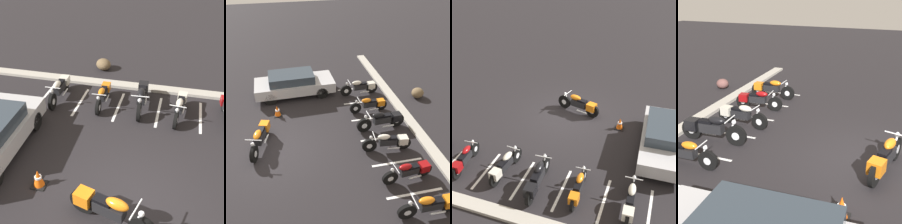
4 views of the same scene
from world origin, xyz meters
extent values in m
plane|color=black|center=(0.00, 0.00, 0.00)|extent=(60.00, 60.00, 0.00)
cylinder|color=black|center=(0.52, -0.75, 0.35)|extent=(0.70, 0.30, 0.69)
cylinder|color=silver|center=(0.52, -0.75, 0.35)|extent=(0.29, 0.20, 0.26)
cylinder|color=black|center=(-1.06, -0.33, 0.35)|extent=(0.70, 0.30, 0.69)
cylinder|color=silver|center=(-1.06, -0.33, 0.35)|extent=(0.29, 0.20, 0.26)
cube|color=black|center=(-0.32, -0.53, 0.50)|extent=(0.85, 0.49, 0.32)
ellipsoid|color=orange|center=(-0.12, -0.58, 0.79)|extent=(0.64, 0.42, 0.25)
cube|color=black|center=(-0.49, -0.48, 0.71)|extent=(0.51, 0.36, 0.08)
cube|color=orange|center=(-1.00, -0.34, 0.54)|extent=(0.50, 0.47, 0.36)
cylinder|color=silver|center=(0.40, -0.72, 0.62)|extent=(0.28, 0.13, 0.56)
cylinder|color=silver|center=(0.34, -0.70, 0.89)|extent=(0.21, 0.64, 0.04)
sphere|color=silver|center=(0.47, -0.74, 0.81)|extent=(0.15, 0.15, 0.15)
cylinder|color=silver|center=(-0.53, -0.31, 0.19)|extent=(0.58, 0.22, 0.07)
cylinder|color=black|center=(-1.89, 4.06, 0.29)|extent=(0.12, 0.59, 0.59)
cylinder|color=silver|center=(-1.89, 4.06, 0.29)|extent=(0.12, 0.23, 0.22)
cube|color=black|center=(-1.91, 4.79, 0.43)|extent=(0.26, 0.68, 0.27)
ellipsoid|color=orange|center=(-1.90, 4.61, 0.67)|extent=(0.24, 0.50, 0.21)
cube|color=black|center=(-1.91, 4.94, 0.60)|extent=(0.22, 0.40, 0.07)
cylinder|color=silver|center=(-1.89, 4.17, 0.52)|extent=(0.06, 0.23, 0.47)
cylinder|color=silver|center=(-1.89, 4.22, 0.76)|extent=(0.55, 0.05, 0.03)
sphere|color=silver|center=(-1.89, 4.10, 0.68)|extent=(0.12, 0.12, 0.12)
cylinder|color=silver|center=(-1.79, 5.02, 0.16)|extent=(0.07, 0.49, 0.06)
cylinder|color=black|center=(-0.36, 4.04, 0.34)|extent=(0.16, 0.69, 0.69)
cylinder|color=silver|center=(-0.36, 4.04, 0.34)|extent=(0.14, 0.27, 0.26)
cylinder|color=black|center=(-0.45, 5.65, 0.34)|extent=(0.16, 0.69, 0.69)
cylinder|color=silver|center=(-0.45, 5.65, 0.34)|extent=(0.14, 0.27, 0.26)
cube|color=black|center=(-0.41, 4.90, 0.50)|extent=(0.33, 0.81, 0.31)
ellipsoid|color=black|center=(-0.40, 4.69, 0.78)|extent=(0.30, 0.60, 0.25)
cube|color=black|center=(-0.42, 5.08, 0.71)|extent=(0.27, 0.47, 0.08)
cube|color=black|center=(-0.44, 5.60, 0.53)|extent=(0.40, 0.44, 0.35)
cylinder|color=silver|center=(-0.37, 4.16, 0.62)|extent=(0.08, 0.28, 0.56)
cylinder|color=silver|center=(-0.37, 4.23, 0.89)|extent=(0.65, 0.07, 0.04)
sphere|color=silver|center=(-0.36, 4.09, 0.80)|extent=(0.15, 0.15, 0.15)
cylinder|color=silver|center=(-0.27, 5.17, 0.19)|extent=(0.10, 0.58, 0.07)
cylinder|color=black|center=(0.96, 3.86, 0.31)|extent=(0.17, 0.62, 0.62)
cylinder|color=silver|center=(0.96, 3.86, 0.31)|extent=(0.14, 0.24, 0.23)
cylinder|color=black|center=(1.11, 5.30, 0.31)|extent=(0.17, 0.62, 0.62)
cylinder|color=silver|center=(1.11, 5.30, 0.31)|extent=(0.14, 0.24, 0.23)
cube|color=black|center=(1.04, 4.62, 0.45)|extent=(0.33, 0.73, 0.28)
ellipsoid|color=beige|center=(1.02, 4.44, 0.70)|extent=(0.30, 0.54, 0.22)
cube|color=black|center=(1.06, 4.78, 0.63)|extent=(0.27, 0.43, 0.07)
cube|color=beige|center=(1.11, 5.25, 0.48)|extent=(0.37, 0.41, 0.32)
cylinder|color=silver|center=(0.97, 3.97, 0.55)|extent=(0.08, 0.25, 0.50)
cylinder|color=silver|center=(0.98, 4.02, 0.79)|extent=(0.58, 0.09, 0.03)
sphere|color=silver|center=(0.97, 3.90, 0.72)|extent=(0.13, 0.13, 0.13)
cylinder|color=silver|center=(1.20, 4.84, 0.17)|extent=(0.12, 0.52, 0.07)
cylinder|color=black|center=(2.78, 4.04, 0.30)|extent=(0.16, 0.60, 0.59)
cylinder|color=silver|center=(2.78, 4.04, 0.30)|extent=(0.13, 0.23, 0.22)
cylinder|color=black|center=(2.67, 5.42, 0.30)|extent=(0.16, 0.60, 0.59)
cylinder|color=silver|center=(2.67, 5.42, 0.30)|extent=(0.13, 0.23, 0.22)
cube|color=black|center=(2.72, 4.78, 0.43)|extent=(0.31, 0.70, 0.27)
ellipsoid|color=maroon|center=(2.74, 4.60, 0.67)|extent=(0.27, 0.52, 0.22)
cube|color=black|center=(2.71, 4.93, 0.61)|extent=(0.25, 0.41, 0.07)
cube|color=maroon|center=(2.67, 5.38, 0.46)|extent=(0.35, 0.38, 0.30)
cylinder|color=silver|center=(2.78, 4.15, 0.53)|extent=(0.07, 0.24, 0.48)
cylinder|color=silver|center=(2.77, 4.20, 0.76)|extent=(0.56, 0.08, 0.03)
sphere|color=silver|center=(2.78, 4.08, 0.69)|extent=(0.13, 0.13, 0.13)
cylinder|color=silver|center=(2.83, 5.01, 0.16)|extent=(0.10, 0.50, 0.06)
cylinder|color=black|center=(4.21, 4.03, 0.31)|extent=(0.13, 0.62, 0.62)
cylinder|color=silver|center=(4.21, 4.03, 0.31)|extent=(0.13, 0.24, 0.24)
cylinder|color=black|center=(4.25, 5.49, 0.31)|extent=(0.13, 0.62, 0.62)
cylinder|color=silver|center=(4.25, 5.49, 0.31)|extent=(0.13, 0.24, 0.24)
cube|color=black|center=(4.23, 4.81, 0.45)|extent=(0.28, 0.72, 0.28)
ellipsoid|color=orange|center=(4.22, 4.62, 0.71)|extent=(0.26, 0.53, 0.23)
cube|color=black|center=(4.23, 4.97, 0.64)|extent=(0.24, 0.42, 0.08)
cube|color=orange|center=(4.24, 5.45, 0.48)|extent=(0.35, 0.39, 0.32)
cylinder|color=silver|center=(4.21, 4.15, 0.56)|extent=(0.06, 0.25, 0.50)
cylinder|color=silver|center=(4.21, 4.20, 0.80)|extent=(0.58, 0.05, 0.03)
sphere|color=silver|center=(4.21, 4.08, 0.72)|extent=(0.13, 0.13, 0.13)
cylinder|color=silver|center=(4.37, 5.04, 0.17)|extent=(0.08, 0.52, 0.07)
cylinder|color=black|center=(-3.76, 2.67, 0.32)|extent=(0.24, 0.65, 0.64)
cube|color=#A8A399|center=(0.00, 6.43, 0.06)|extent=(18.00, 0.50, 0.12)
ellipsoid|color=brown|center=(4.63, 7.64, 0.24)|extent=(0.61, 0.63, 0.48)
cube|color=black|center=(-2.52, 0.22, 0.01)|extent=(0.40, 0.40, 0.03)
cone|color=#EA590F|center=(-2.52, 0.22, 0.28)|extent=(0.32, 0.32, 0.56)
cylinder|color=white|center=(-2.52, 0.22, 0.31)|extent=(0.20, 0.20, 0.06)
cube|color=white|center=(-1.27, 4.75, 0.00)|extent=(0.10, 2.10, 0.00)
cube|color=white|center=(0.29, 4.75, 0.00)|extent=(0.10, 2.10, 0.00)
cube|color=white|center=(1.84, 4.75, 0.00)|extent=(0.10, 2.10, 0.00)
cube|color=white|center=(3.40, 4.75, 0.00)|extent=(0.10, 2.10, 0.00)
cube|color=white|center=(4.96, 4.75, 0.00)|extent=(0.10, 2.10, 0.00)
camera|label=1|loc=(0.90, -5.29, 6.48)|focal=50.00mm
camera|label=2|loc=(8.67, 0.84, 7.47)|focal=42.00mm
camera|label=3|loc=(-3.98, 12.33, 8.38)|focal=50.00mm
camera|label=4|loc=(-8.06, -0.65, 4.77)|focal=50.00mm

